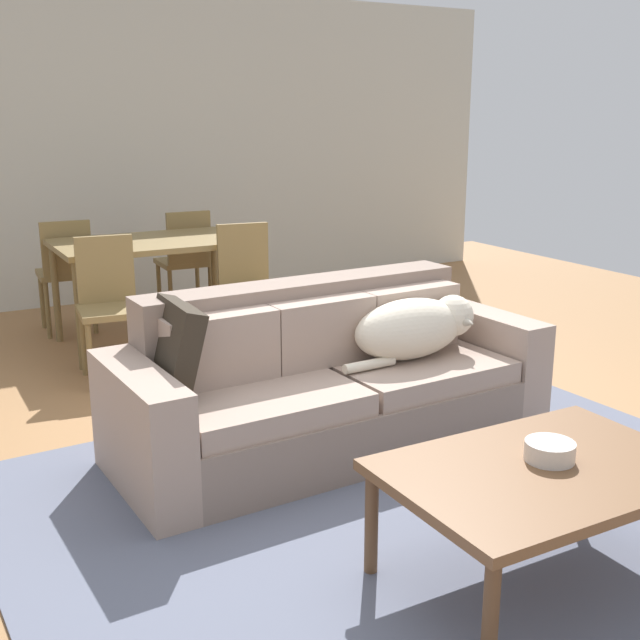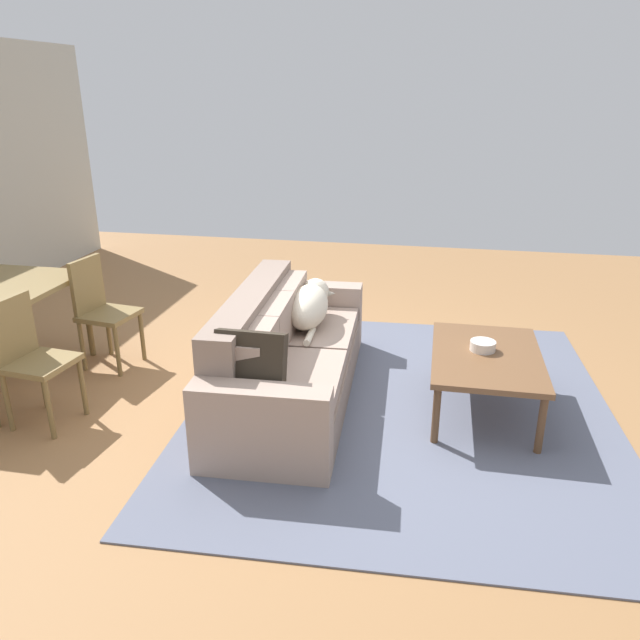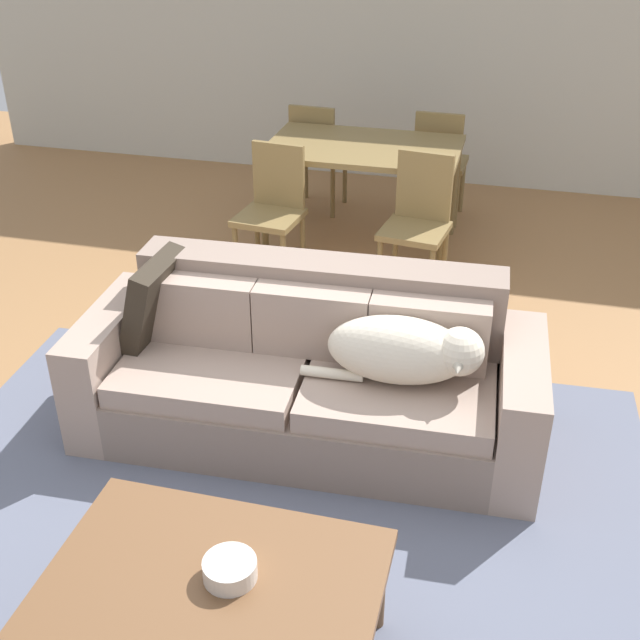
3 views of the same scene
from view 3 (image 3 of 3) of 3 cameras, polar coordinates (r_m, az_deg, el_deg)
ground_plane at (r=3.98m, az=-2.76°, el=-8.98°), size 10.00×10.00×0.00m
back_partition at (r=7.11m, az=6.91°, el=20.45°), size 8.00×0.12×2.70m
area_rug at (r=3.47m, az=-4.51°, el=-15.95°), size 3.48×3.14×0.01m
couch at (r=3.92m, az=-0.73°, el=-3.85°), size 2.23×0.94×0.81m
dog_on_left_cushion at (r=3.63m, az=6.19°, el=-2.17°), size 0.82×0.34×0.31m
throw_pillow_by_left_arm at (r=4.03m, az=-11.78°, el=1.39°), size 0.22×0.44×0.45m
coffee_table at (r=2.81m, az=-7.65°, el=-18.48°), size 1.11×0.75×0.45m
bowl_on_coffee_table at (r=2.75m, az=-6.43°, el=-17.22°), size 0.18×0.18×0.07m
dining_table at (r=5.75m, az=3.10°, el=11.63°), size 1.34×0.85×0.77m
dining_chair_near_left at (r=5.36m, az=-3.38°, el=8.09°), size 0.44×0.44×0.90m
dining_chair_near_right at (r=5.19m, az=6.99°, el=7.20°), size 0.45×0.45×0.91m
dining_chair_far_left at (r=6.46m, az=-0.27°, el=11.92°), size 0.42×0.42×0.88m
dining_chair_far_right at (r=6.33m, az=8.46°, el=11.23°), size 0.41×0.41×0.89m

